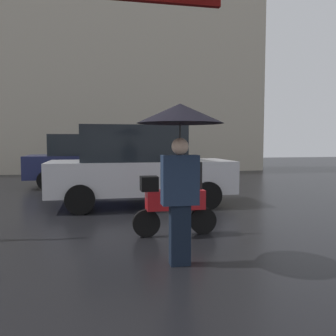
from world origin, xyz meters
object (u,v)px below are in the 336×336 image
at_px(parked_car_right, 92,160).
at_px(parked_scooter, 172,203).
at_px(pedestrian_with_umbrella, 180,135).
at_px(parked_car_left, 138,166).

bearing_deg(parked_car_right, parked_scooter, 89.87).
xyz_separation_m(pedestrian_with_umbrella, parked_scooter, (0.20, 1.40, -1.11)).
distance_m(parked_scooter, parked_car_right, 7.25).
distance_m(pedestrian_with_umbrella, parked_scooter, 1.79).
height_order(pedestrian_with_umbrella, parked_car_right, pedestrian_with_umbrella).
bearing_deg(parked_scooter, parked_car_left, 94.32).
xyz_separation_m(parked_scooter, parked_car_right, (-1.41, 7.10, 0.38)).
height_order(pedestrian_with_umbrella, parked_car_left, pedestrian_with_umbrella).
xyz_separation_m(pedestrian_with_umbrella, parked_car_left, (-0.03, 4.32, -0.68)).
distance_m(parked_car_left, parked_car_right, 4.34).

